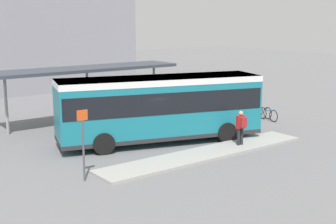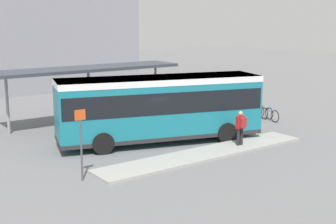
# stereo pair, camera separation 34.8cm
# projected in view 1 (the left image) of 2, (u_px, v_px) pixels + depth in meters

# --- Properties ---
(ground_plane) EXTENTS (120.00, 120.00, 0.00)m
(ground_plane) POSITION_uv_depth(u_px,v_px,m) (160.00, 142.00, 23.80)
(ground_plane) COLOR slate
(curb_island) EXTENTS (11.18, 1.80, 0.12)m
(curb_island) POSITION_uv_depth(u_px,v_px,m) (207.00, 153.00, 21.58)
(curb_island) COLOR #9E9E99
(curb_island) RESTS_ON ground_plane
(city_bus) EXTENTS (10.51, 5.44, 3.33)m
(city_bus) POSITION_uv_depth(u_px,v_px,m) (160.00, 105.00, 23.42)
(city_bus) COLOR #197284
(city_bus) RESTS_ON ground_plane
(pedestrian_waiting) EXTENTS (0.44, 0.47, 1.69)m
(pedestrian_waiting) POSITION_uv_depth(u_px,v_px,m) (241.00, 126.00, 22.61)
(pedestrian_waiting) COLOR #232328
(pedestrian_waiting) RESTS_ON curb_island
(bicycle_blue) EXTENTS (0.48, 1.75, 0.76)m
(bicycle_blue) POSITION_uv_depth(u_px,v_px,m) (268.00, 114.00, 28.77)
(bicycle_blue) COLOR black
(bicycle_blue) RESTS_ON ground_plane
(bicycle_green) EXTENTS (0.48, 1.77, 0.76)m
(bicycle_green) POSITION_uv_depth(u_px,v_px,m) (262.00, 112.00, 29.62)
(bicycle_green) COLOR black
(bicycle_green) RESTS_ON ground_plane
(bicycle_white) EXTENTS (0.48, 1.76, 0.76)m
(bicycle_white) POSITION_uv_depth(u_px,v_px,m) (251.00, 110.00, 30.16)
(bicycle_white) COLOR black
(bicycle_white) RESTS_ON ground_plane
(station_shelter) EXTENTS (11.44, 2.62, 3.35)m
(station_shelter) POSITION_uv_depth(u_px,v_px,m) (87.00, 70.00, 27.60)
(station_shelter) COLOR #383D47
(station_shelter) RESTS_ON ground_plane
(potted_planter_near_shelter) EXTENTS (0.93, 0.93, 1.39)m
(potted_planter_near_shelter) POSITION_uv_depth(u_px,v_px,m) (97.00, 119.00, 25.71)
(potted_planter_near_shelter) COLOR slate
(potted_planter_near_shelter) RESTS_ON ground_plane
(platform_sign) EXTENTS (0.44, 0.08, 2.80)m
(platform_sign) POSITION_uv_depth(u_px,v_px,m) (83.00, 142.00, 17.80)
(platform_sign) COLOR #4C4C51
(platform_sign) RESTS_ON ground_plane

